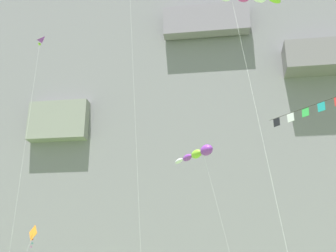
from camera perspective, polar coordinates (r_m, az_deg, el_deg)
cliff_face at (r=79.48m, az=6.13°, el=1.28°), size 180.00×31.41×63.37m
kite_delta_upper_mid at (r=45.73m, az=-18.09°, el=9.14°), size 3.14×5.62×26.65m
kite_banner_high_left at (r=28.81m, az=18.95°, el=1.30°), size 4.76×5.57×13.73m
kite_windsock_front_field at (r=36.39m, az=4.13°, el=-3.88°), size 5.96×6.29×13.60m
kite_diamond_low_left at (r=49.99m, az=-18.37°, el=-14.16°), size 1.54×5.53×8.42m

